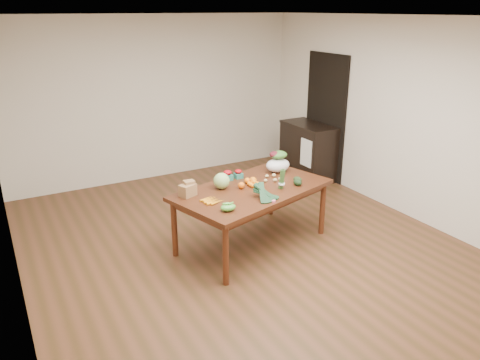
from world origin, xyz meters
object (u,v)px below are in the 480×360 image
dining_table (252,216)px  salad_bag (278,163)px  kale_bunch (267,193)px  asparagus_bundle (282,179)px  cabinet (308,151)px  paper_bag (188,189)px  cabbage (222,181)px  mandarin_cluster (254,183)px

dining_table → salad_bag: 0.85m
kale_bunch → asparagus_bundle: (0.33, 0.20, 0.05)m
asparagus_bundle → salad_bag: 0.62m
cabinet → asparagus_bundle: 2.63m
paper_bag → salad_bag: (1.37, 0.21, 0.04)m
kale_bunch → cabbage: bearing=101.6°
mandarin_cluster → salad_bag: salad_bag is taller
mandarin_cluster → dining_table: bearing=-144.7°
mandarin_cluster → asparagus_bundle: asparagus_bundle is taller
asparagus_bundle → salad_bag: same height
cabinet → salad_bag: (-1.50, -1.33, 0.41)m
cabinet → mandarin_cluster: cabinet is taller
mandarin_cluster → kale_bunch: bearing=-102.1°
cabbage → salad_bag: (0.92, 0.18, 0.03)m
paper_bag → cabbage: 0.45m
paper_bag → mandarin_cluster: size_ratio=1.34×
cabinet → mandarin_cluster: bearing=-141.3°
cabbage → dining_table: bearing=-26.6°
kale_bunch → salad_bag: bearing=33.5°
dining_table → mandarin_cluster: (0.05, 0.04, 0.42)m
paper_bag → kale_bunch: size_ratio=0.60×
cabbage → salad_bag: salad_bag is taller
salad_bag → kale_bunch: bearing=-130.7°
asparagus_bundle → salad_bag: (0.30, 0.54, 0.00)m
kale_bunch → salad_bag: size_ratio=1.22×
asparagus_bundle → cabbage: bearing=134.1°
dining_table → asparagus_bundle: 0.61m
cabbage → cabinet: bearing=31.9°
cabinet → kale_bunch: 2.99m
cabinet → paper_bag: cabinet is taller
mandarin_cluster → asparagus_bundle: size_ratio=0.72×
kale_bunch → paper_bag: bearing=128.3°
paper_bag → asparagus_bundle: 1.12m
dining_table → mandarin_cluster: mandarin_cluster is taller
cabbage → salad_bag: bearing=11.2°
salad_bag → cabbage: bearing=-168.8°
dining_table → cabbage: 0.60m
cabbage → asparagus_bundle: size_ratio=0.77×
dining_table → kale_bunch: kale_bunch is taller
dining_table → paper_bag: 0.91m
dining_table → mandarin_cluster: size_ratio=10.39×
dining_table → kale_bunch: bearing=-111.7°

